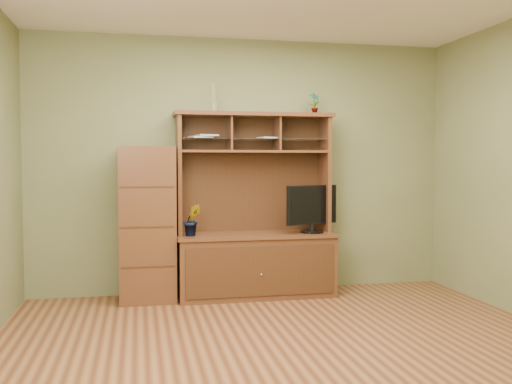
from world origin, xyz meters
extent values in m
cube|color=#542B18|center=(0.00, 0.00, -0.01)|extent=(4.50, 4.00, 0.02)
cube|color=#5B623A|center=(0.00, 2.01, 1.35)|extent=(4.50, 0.02, 2.70)
cube|color=#5B623A|center=(0.00, -2.01, 1.35)|extent=(4.50, 0.02, 2.70)
cube|color=#4D2B16|center=(0.07, 1.71, 0.31)|extent=(1.60, 0.55, 0.62)
cube|color=#381E0F|center=(0.07, 1.42, 0.31)|extent=(1.50, 0.01, 0.50)
sphere|color=silver|center=(0.07, 1.41, 0.28)|extent=(0.02, 0.02, 0.02)
cube|color=#4D2B16|center=(0.07, 1.71, 0.64)|extent=(1.64, 0.59, 0.03)
cube|color=#4D2B16|center=(-0.71, 1.80, 1.27)|extent=(0.04, 0.35, 1.25)
cube|color=#4D2B16|center=(0.85, 1.80, 1.27)|extent=(0.04, 0.35, 1.25)
cube|color=#381E0F|center=(0.07, 1.97, 1.27)|extent=(1.52, 0.02, 1.25)
cube|color=#4D2B16|center=(0.07, 1.80, 1.88)|extent=(1.66, 0.40, 0.04)
cube|color=#4D2B16|center=(0.07, 1.80, 1.50)|extent=(1.52, 0.32, 0.02)
cube|color=#4D2B16|center=(-0.18, 1.80, 1.69)|extent=(0.02, 0.31, 0.35)
cube|color=#4D2B16|center=(0.33, 1.80, 1.69)|extent=(0.02, 0.31, 0.35)
cube|color=silver|center=(0.07, 1.79, 1.63)|extent=(1.50, 0.27, 0.01)
cylinder|color=black|center=(0.66, 1.65, 0.66)|extent=(0.24, 0.24, 0.02)
cylinder|color=black|center=(0.66, 1.65, 0.71)|extent=(0.05, 0.05, 0.08)
cube|color=black|center=(0.66, 1.65, 0.94)|extent=(0.60, 0.27, 0.41)
imported|color=#3B5F20|center=(-0.59, 1.65, 0.81)|extent=(0.19, 0.16, 0.32)
imported|color=#295F21|center=(0.73, 1.80, 2.02)|extent=(0.14, 0.10, 0.23)
cylinder|color=silver|center=(-0.35, 1.80, 1.95)|extent=(0.06, 0.06, 0.11)
cylinder|color=tan|center=(-0.35, 1.80, 2.11)|extent=(0.04, 0.04, 0.19)
cube|color=silver|center=(-0.48, 1.80, 1.64)|extent=(0.26, 0.23, 0.02)
cube|color=silver|center=(-0.41, 1.80, 1.66)|extent=(0.23, 0.19, 0.02)
cube|color=silver|center=(0.24, 1.80, 1.64)|extent=(0.25, 0.22, 0.02)
cube|color=#4D2B16|center=(-1.03, 1.73, 0.77)|extent=(0.55, 0.50, 1.54)
cube|color=#381E0F|center=(-1.03, 1.48, 0.39)|extent=(0.51, 0.01, 0.02)
cube|color=#381E0F|center=(-1.03, 1.48, 0.77)|extent=(0.51, 0.01, 0.01)
cube|color=#381E0F|center=(-1.03, 1.48, 1.16)|extent=(0.51, 0.01, 0.02)
camera|label=1|loc=(-1.11, -4.04, 1.39)|focal=40.00mm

